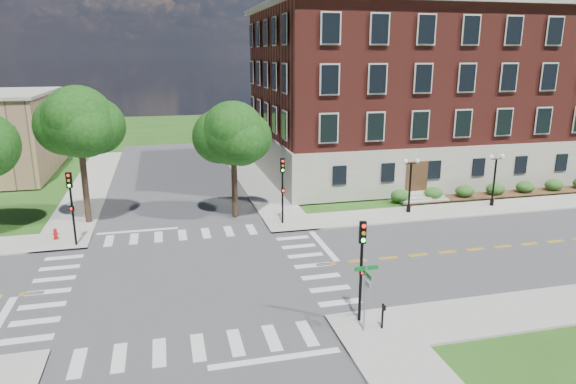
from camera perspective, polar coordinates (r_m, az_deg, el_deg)
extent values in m
plane|color=#274A15|center=(29.39, -11.00, -9.37)|extent=(160.00, 160.00, 0.00)
cube|color=#3D3D3F|center=(29.39, -11.00, -9.37)|extent=(90.00, 12.00, 0.01)
cube|color=#3D3D3F|center=(29.39, -11.01, -9.36)|extent=(12.00, 90.00, 0.01)
cube|color=#9E9B93|center=(43.69, 20.01, -1.76)|extent=(34.00, 3.50, 0.12)
cube|color=#9E9B93|center=(51.95, -3.88, 1.72)|extent=(3.50, 34.00, 0.12)
cube|color=#9E9B93|center=(51.67, -21.06, 0.66)|extent=(3.50, 34.00, 0.12)
cube|color=silver|center=(33.57, 3.93, -5.95)|extent=(0.40, 5.50, 0.00)
cube|color=#A19C8E|center=(55.66, 13.02, 4.53)|extent=(30.00, 20.00, 4.20)
cube|color=maroon|center=(54.82, 13.52, 12.78)|extent=(29.55, 19.70, 11.80)
cube|color=#A19C8E|center=(54.97, 13.93, 19.19)|extent=(30.60, 20.60, 0.50)
cube|color=#472D19|center=(45.21, 14.11, 1.56)|extent=(2.00, 0.10, 2.80)
cylinder|color=#2F2517|center=(39.82, -21.56, 0.22)|extent=(0.44, 0.44, 4.84)
sphere|color=#13340E|center=(38.95, -22.26, 7.26)|extent=(5.03, 5.03, 5.03)
cylinder|color=#2F2517|center=(38.77, -5.95, 0.16)|extent=(0.44, 0.44, 3.97)
sphere|color=#13340E|center=(37.89, -6.12, 6.52)|extent=(4.71, 4.71, 4.71)
cylinder|color=black|center=(23.84, 8.07, -9.89)|extent=(0.14, 0.14, 3.80)
cube|color=black|center=(22.94, 8.29, -4.45)|extent=(0.37, 0.31, 1.00)
cylinder|color=red|center=(22.72, 8.44, -3.77)|extent=(0.19, 0.10, 0.18)
cylinder|color=orange|center=(22.82, 8.41, -4.55)|extent=(0.19, 0.10, 0.18)
cylinder|color=#19E533|center=(22.94, 8.38, -5.33)|extent=(0.19, 0.10, 0.18)
cube|color=black|center=(23.44, 8.29, -8.74)|extent=(0.32, 0.21, 0.30)
cylinder|color=black|center=(36.89, -0.61, -0.66)|extent=(0.14, 0.14, 3.80)
cube|color=black|center=(36.31, -0.62, 2.98)|extent=(0.35, 0.27, 1.00)
cylinder|color=red|center=(36.12, -0.58, 3.45)|extent=(0.19, 0.08, 0.18)
cylinder|color=orange|center=(36.19, -0.57, 2.94)|extent=(0.19, 0.08, 0.18)
cylinder|color=#19E533|center=(36.26, -0.57, 2.43)|extent=(0.19, 0.08, 0.18)
cube|color=black|center=(36.56, -0.55, 0.17)|extent=(0.32, 0.17, 0.30)
cylinder|color=black|center=(35.43, -22.76, -2.54)|extent=(0.14, 0.14, 3.80)
cube|color=black|center=(34.83, -23.16, 1.23)|extent=(0.38, 0.33, 1.00)
cylinder|color=red|center=(34.63, -23.24, 1.71)|extent=(0.18, 0.12, 0.18)
cylinder|color=orange|center=(34.70, -23.19, 1.18)|extent=(0.18, 0.12, 0.18)
cylinder|color=#19E533|center=(34.77, -23.13, 0.65)|extent=(0.18, 0.12, 0.18)
cube|color=black|center=(35.09, -22.90, -1.69)|extent=(0.32, 0.23, 0.30)
cylinder|color=black|center=(41.06, 13.24, -1.83)|extent=(0.32, 0.32, 0.50)
cylinder|color=black|center=(40.62, 13.38, 0.39)|extent=(0.16, 0.16, 3.80)
cube|color=black|center=(40.18, 13.55, 3.08)|extent=(1.00, 0.06, 0.06)
sphere|color=white|center=(39.92, 12.93, 3.34)|extent=(0.36, 0.36, 0.36)
sphere|color=white|center=(40.37, 14.20, 3.39)|extent=(0.36, 0.36, 0.36)
cylinder|color=black|center=(44.88, 21.71, -1.08)|extent=(0.32, 0.32, 0.50)
cylinder|color=black|center=(44.48, 21.91, 0.96)|extent=(0.16, 0.16, 3.80)
cube|color=black|center=(44.08, 22.16, 3.42)|extent=(1.00, 0.06, 0.06)
sphere|color=white|center=(43.76, 21.65, 3.66)|extent=(0.36, 0.36, 0.36)
sphere|color=white|center=(44.34, 22.71, 3.69)|extent=(0.36, 0.36, 0.36)
cylinder|color=gray|center=(23.16, 8.56, -11.66)|extent=(0.07, 0.07, 3.10)
cube|color=#0C651E|center=(22.55, 8.70, -8.36)|extent=(1.10, 0.03, 0.20)
cube|color=#0C651E|center=(22.65, 8.68, -8.94)|extent=(0.03, 1.10, 0.20)
cube|color=silver|center=(22.85, 8.75, -9.96)|extent=(0.03, 0.75, 0.25)
cylinder|color=black|center=(23.92, 10.46, -13.40)|extent=(0.10, 0.10, 1.20)
cube|color=black|center=(23.61, 10.63, -12.57)|extent=(0.14, 0.08, 0.22)
cylinder|color=#B00D0D|center=(37.57, -24.36, -4.72)|extent=(0.32, 0.32, 0.10)
cylinder|color=#B00D0D|center=(37.49, -24.40, -4.36)|extent=(0.22, 0.22, 0.60)
sphere|color=#B00D0D|center=(37.39, -24.46, -3.88)|extent=(0.24, 0.24, 0.24)
cylinder|color=#B00D0D|center=(37.46, -24.42, -4.25)|extent=(0.35, 0.12, 0.12)
cylinder|color=#B00D0D|center=(37.46, -24.42, -4.25)|extent=(0.12, 0.35, 0.12)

